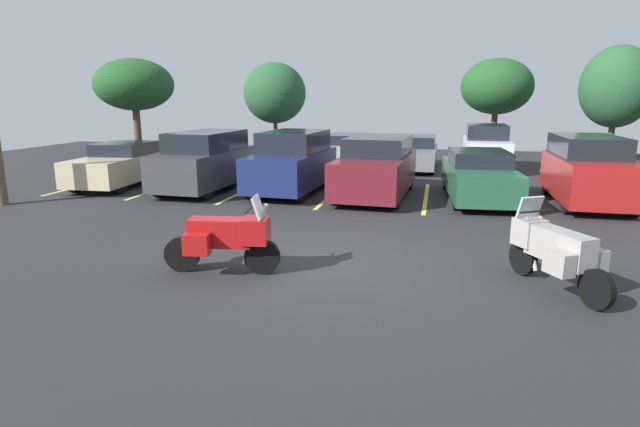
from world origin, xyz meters
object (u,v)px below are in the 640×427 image
motorcycle_touring (226,237)px  car_far_tan (283,149)px  car_champagne (123,164)px  car_green (478,176)px  car_far_grey (415,153)px  car_far_white (486,148)px  car_red (587,171)px  motorcycle_second (555,250)px  car_charcoal (206,161)px  car_navy (292,162)px  car_far_silver (347,151)px  car_maroon (377,167)px

motorcycle_touring → car_far_tan: car_far_tan is taller
car_champagne → car_green: bearing=0.4°
motorcycle_touring → car_far_grey: (2.58, 14.38, 0.02)m
motorcycle_touring → car_far_white: (5.53, 14.68, 0.27)m
car_green → motorcycle_touring: bearing=-121.1°
car_red → car_far_white: bearing=108.4°
car_far_grey → motorcycle_second: bearing=-78.3°
car_red → car_charcoal: bearing=-178.3°
car_champagne → car_navy: bearing=0.1°
motorcycle_touring → car_red: 11.09m
car_charcoal → car_far_silver: (3.55, 6.92, -0.27)m
motorcycle_touring → car_far_silver: size_ratio=0.43×
motorcycle_touring → car_navy: bearing=97.5°
car_charcoal → car_green: (8.71, 0.39, -0.25)m
car_far_silver → car_far_grey: 2.96m
car_maroon → car_far_tan: (-5.03, 6.53, -0.20)m
car_maroon → car_navy: bearing=178.2°
car_navy → car_far_white: 9.47m
car_far_silver → motorcycle_touring: bearing=-88.5°
car_charcoal → car_far_grey: bearing=46.4°
car_far_silver → car_far_tan: bearing=-176.8°
car_navy → car_maroon: (2.75, -0.09, -0.06)m
motorcycle_second → car_red: size_ratio=0.46×
motorcycle_touring → car_maroon: size_ratio=0.43×
motorcycle_touring → car_far_white: car_far_white is taller
car_red → car_far_white: car_red is taller
car_far_tan → car_far_white: 8.85m
motorcycle_second → car_maroon: 8.18m
car_green → car_far_white: bearing=83.7°
motorcycle_second → car_far_tan: bearing=122.5°
motorcycle_second → car_red: 7.77m
motorcycle_touring → car_champagne: car_champagne is taller
motorcycle_touring → car_maroon: (1.72, 7.76, 0.25)m
motorcycle_second → car_green: (-0.68, 7.44, 0.06)m
motorcycle_second → car_far_silver: (-5.84, 13.97, 0.04)m
car_maroon → car_far_silver: car_maroon is taller
car_far_tan → car_red: bearing=-30.0°
car_charcoal → car_far_white: 11.85m
car_red → car_far_white: 7.15m
car_maroon → car_red: (6.06, 0.14, 0.07)m
car_charcoal → car_far_silver: car_charcoal is taller
car_far_silver → motorcycle_second: bearing=-67.3°
motorcycle_second → car_red: (2.31, 7.41, 0.32)m
car_far_silver → car_navy: bearing=-95.6°
car_green → car_champagne: bearing=-179.6°
car_champagne → car_far_white: bearing=28.2°
car_charcoal → car_far_white: bearing=37.0°
car_maroon → car_far_silver: size_ratio=1.02×
car_maroon → car_charcoal: bearing=-177.8°
motorcycle_second → car_far_silver: bearing=112.7°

